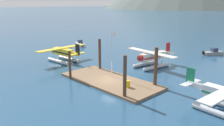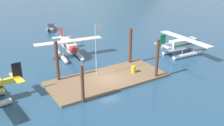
# 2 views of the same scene
# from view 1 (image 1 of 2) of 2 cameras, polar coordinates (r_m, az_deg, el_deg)

# --- Properties ---
(ground_plane) EXTENTS (1200.00, 1200.00, 0.00)m
(ground_plane) POSITION_cam_1_polar(r_m,az_deg,el_deg) (32.85, -0.53, -4.61)
(ground_plane) COLOR navy
(dock_platform) EXTENTS (14.87, 6.53, 0.30)m
(dock_platform) POSITION_cam_1_polar(r_m,az_deg,el_deg) (32.80, -0.53, -4.36)
(dock_platform) COLOR brown
(dock_platform) RESTS_ON ground
(piling_near_left) EXTENTS (0.36, 0.36, 4.17)m
(piling_near_left) POSITION_cam_1_polar(r_m,az_deg,el_deg) (34.06, -10.29, -0.48)
(piling_near_left) COLOR #4C3323
(piling_near_left) RESTS_ON ground
(piling_near_right) EXTENTS (0.42, 0.42, 5.14)m
(piling_near_right) POSITION_cam_1_polar(r_m,az_deg,el_deg) (26.47, 3.16, -3.54)
(piling_near_right) COLOR #4C3323
(piling_near_right) RESTS_ON ground
(piling_far_left) EXTENTS (0.43, 0.43, 5.20)m
(piling_far_left) POSITION_cam_1_polar(r_m,az_deg,el_deg) (37.79, -3.02, 2.03)
(piling_far_left) COLOR #4C3323
(piling_far_left) RESTS_ON ground
(piling_far_right) EXTENTS (0.47, 0.47, 5.30)m
(piling_far_right) POSITION_cam_1_polar(r_m,az_deg,el_deg) (30.69, 10.66, -1.07)
(piling_far_right) COLOR #4C3323
(piling_far_right) RESTS_ON ground
(flagpole) EXTENTS (0.95, 0.10, 6.73)m
(flagpole) POSITION_cam_1_polar(r_m,az_deg,el_deg) (33.06, 0.07, 3.49)
(flagpole) COLOR silver
(flagpole) RESTS_ON dock_platform
(fuel_drum) EXTENTS (0.62, 0.62, 0.88)m
(fuel_drum) POSITION_cam_1_polar(r_m,az_deg,el_deg) (29.88, 3.92, -5.12)
(fuel_drum) COLOR gold
(fuel_drum) RESTS_ON dock_platform
(seaplane_yellow_port_fwd) EXTENTS (7.97, 10.48, 3.84)m
(seaplane_yellow_port_fwd) POSITION_cam_1_polar(r_m,az_deg,el_deg) (44.41, -11.92, 2.27)
(seaplane_yellow_port_fwd) COLOR #B7BABF
(seaplane_yellow_port_fwd) RESTS_ON ground
(seaplane_cream_bow_centre) EXTENTS (10.49, 7.95, 3.84)m
(seaplane_cream_bow_centre) POSITION_cam_1_polar(r_m,az_deg,el_deg) (40.38, 9.66, 1.16)
(seaplane_cream_bow_centre) COLOR #B7BABF
(seaplane_cream_bow_centre) RESTS_ON ground
(boat_white_open_west) EXTENTS (4.63, 2.96, 1.50)m
(boat_white_open_west) POSITION_cam_1_polar(r_m,az_deg,el_deg) (61.05, -7.83, 4.70)
(boat_white_open_west) COLOR silver
(boat_white_open_west) RESTS_ON ground
(boat_grey_open_north) EXTENTS (3.46, 4.37, 1.50)m
(boat_grey_open_north) POSITION_cam_1_polar(r_m,az_deg,el_deg) (54.06, 23.58, 2.34)
(boat_grey_open_north) COLOR gray
(boat_grey_open_north) RESTS_ON ground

